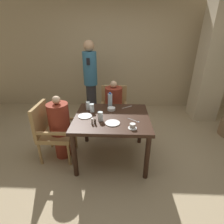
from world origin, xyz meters
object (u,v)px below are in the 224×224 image
object	(u,v)px
plate_main_left	(85,116)
diner_in_left_chair	(60,127)
bowl_small	(111,109)
glass_tall_near	(92,108)
teacup_with_saucer	(133,126)
chair_left_side	(52,129)
plate_main_right	(113,123)
standing_host	(91,79)
glass_tall_mid	(100,116)
chair_far_side	(114,108)
glass_tall_far	(88,106)
diner_in_far_chair	(114,108)
water_bottle	(110,100)

from	to	relation	value
plate_main_left	diner_in_left_chair	bearing A→B (deg)	177.51
bowl_small	glass_tall_near	xyz separation A→B (m)	(-0.30, -0.08, 0.05)
diner_in_left_chair	teacup_with_saucer	bearing A→B (deg)	-17.22
chair_left_side	glass_tall_near	size ratio (longest dim) A/B	6.93
chair_left_side	teacup_with_saucer	bearing A→B (deg)	-15.34
plate_main_right	plate_main_left	bearing A→B (deg)	154.65
teacup_with_saucer	glass_tall_near	size ratio (longest dim) A/B	0.89
chair_left_side	plate_main_left	world-z (taller)	chair_left_side
standing_host	glass_tall_mid	distance (m)	1.62
diner_in_left_chair	plate_main_left	distance (m)	0.46
bowl_small	chair_far_side	bearing A→B (deg)	88.44
glass_tall_mid	glass_tall_far	distance (m)	0.45
diner_in_left_chair	plate_main_left	world-z (taller)	diner_in_left_chair
chair_far_side	glass_tall_near	xyz separation A→B (m)	(-0.32, -0.74, 0.31)
chair_far_side	diner_in_left_chair	bearing A→B (deg)	-132.31
plate_main_left	glass_tall_far	distance (m)	0.27
chair_far_side	glass_tall_far	xyz separation A→B (m)	(-0.40, -0.65, 0.31)
chair_left_side	glass_tall_near	bearing A→B (deg)	13.48
teacup_with_saucer	bowl_small	distance (m)	0.65
plate_main_right	teacup_with_saucer	size ratio (longest dim) A/B	1.75
chair_left_side	diner_in_far_chair	size ratio (longest dim) A/B	0.84
water_bottle	glass_tall_far	bearing A→B (deg)	-156.71
glass_tall_mid	teacup_with_saucer	bearing A→B (deg)	-24.85
plate_main_right	glass_tall_near	distance (m)	0.50
teacup_with_saucer	water_bottle	world-z (taller)	water_bottle
teacup_with_saucer	water_bottle	xyz separation A→B (m)	(-0.33, 0.73, 0.08)
diner_in_left_chair	glass_tall_far	size ratio (longest dim) A/B	8.00
water_bottle	plate_main_right	bearing A→B (deg)	-83.77
chair_left_side	plate_main_right	world-z (taller)	chair_left_side
chair_far_side	teacup_with_saucer	xyz separation A→B (m)	(0.29, -1.23, 0.28)
glass_tall_far	teacup_with_saucer	bearing A→B (deg)	-40.46
plate_main_right	glass_tall_near	xyz separation A→B (m)	(-0.34, 0.37, 0.06)
standing_host	teacup_with_saucer	distance (m)	1.96
plate_main_left	glass_tall_mid	xyz separation A→B (m)	(0.24, -0.12, 0.06)
bowl_small	glass_tall_near	distance (m)	0.32
water_bottle	diner_in_left_chair	bearing A→B (deg)	-152.96
diner_in_left_chair	teacup_with_saucer	size ratio (longest dim) A/B	8.97
plate_main_left	bowl_small	xyz separation A→B (m)	(0.38, 0.25, 0.01)
diner_in_left_chair	bowl_small	world-z (taller)	diner_in_left_chair
standing_host	water_bottle	distance (m)	1.16
standing_host	chair_left_side	bearing A→B (deg)	-106.32
chair_far_side	standing_host	world-z (taller)	standing_host
plate_main_left	bowl_small	size ratio (longest dim) A/B	1.61
diner_in_left_chair	glass_tall_mid	bearing A→B (deg)	-11.69
chair_far_side	diner_in_far_chair	bearing A→B (deg)	-90.00
diner_in_left_chair	glass_tall_mid	size ratio (longest dim) A/B	8.00
glass_tall_near	glass_tall_far	xyz separation A→B (m)	(-0.08, 0.09, 0.00)
glass_tall_mid	water_bottle	bearing A→B (deg)	78.31
glass_tall_near	diner_in_left_chair	bearing A→B (deg)	-162.84
glass_tall_far	chair_far_side	bearing A→B (deg)	58.75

